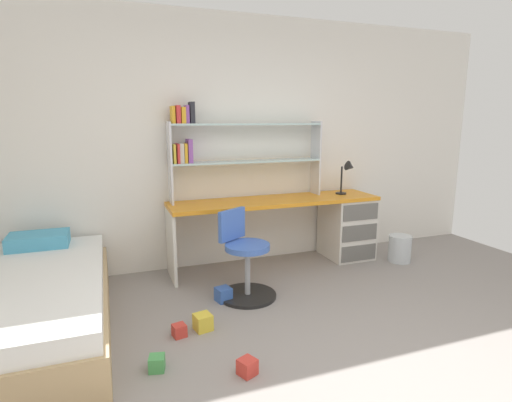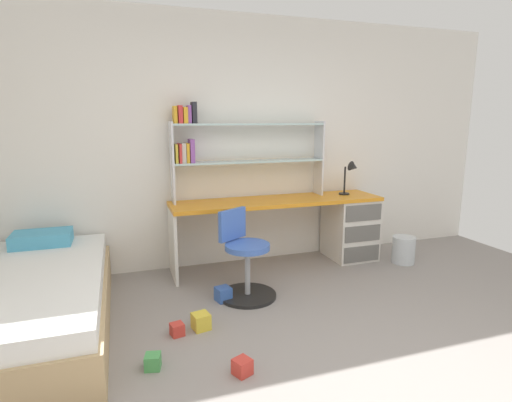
# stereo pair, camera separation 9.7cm
# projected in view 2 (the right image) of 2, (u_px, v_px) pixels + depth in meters

# --- Properties ---
(room_shell) EXTENTS (6.20, 6.11, 2.66)m
(room_shell) POSITION_uv_depth(u_px,v_px,m) (120.00, 156.00, 2.86)
(room_shell) COLOR white
(room_shell) RESTS_ON ground_plane
(desk) EXTENTS (2.29, 0.55, 0.74)m
(desk) POSITION_uv_depth(u_px,v_px,m) (329.00, 223.00, 4.62)
(desk) COLOR orange
(desk) RESTS_ON ground_plane
(bookshelf_hutch) EXTENTS (1.66, 0.22, 1.01)m
(bookshelf_hutch) POSITION_uv_depth(u_px,v_px,m) (230.00, 144.00, 4.24)
(bookshelf_hutch) COLOR silver
(bookshelf_hutch) RESTS_ON desk
(desk_lamp) EXTENTS (0.20, 0.17, 0.38)m
(desk_lamp) POSITION_uv_depth(u_px,v_px,m) (352.00, 172.00, 4.58)
(desk_lamp) COLOR black
(desk_lamp) RESTS_ON desk
(swivel_chair) EXTENTS (0.52, 0.52, 0.79)m
(swivel_chair) POSITION_uv_depth(u_px,v_px,m) (245.00, 263.00, 3.67)
(swivel_chair) COLOR black
(swivel_chair) RESTS_ON ground_plane
(bed_platform) EXTENTS (1.12, 2.08, 0.58)m
(bed_platform) POSITION_uv_depth(u_px,v_px,m) (29.00, 304.00, 3.05)
(bed_platform) COLOR tan
(bed_platform) RESTS_ON ground_plane
(waste_bin) EXTENTS (0.25, 0.25, 0.30)m
(waste_bin) POSITION_uv_depth(u_px,v_px,m) (404.00, 250.00, 4.57)
(waste_bin) COLOR silver
(waste_bin) RESTS_ON ground_plane
(toy_block_yellow_0) EXTENTS (0.15, 0.15, 0.12)m
(toy_block_yellow_0) POSITION_uv_depth(u_px,v_px,m) (201.00, 321.00, 3.13)
(toy_block_yellow_0) COLOR gold
(toy_block_yellow_0) RESTS_ON ground_plane
(toy_block_red_1) EXTENTS (0.11, 0.11, 0.09)m
(toy_block_red_1) POSITION_uv_depth(u_px,v_px,m) (177.00, 329.00, 3.04)
(toy_block_red_1) COLOR red
(toy_block_red_1) RESTS_ON ground_plane
(toy_block_green_3) EXTENTS (0.12, 0.12, 0.10)m
(toy_block_green_3) POSITION_uv_depth(u_px,v_px,m) (153.00, 362.00, 2.63)
(toy_block_green_3) COLOR #479E51
(toy_block_green_3) RESTS_ON ground_plane
(toy_block_blue_4) EXTENTS (0.15, 0.15, 0.12)m
(toy_block_blue_4) POSITION_uv_depth(u_px,v_px,m) (223.00, 294.00, 3.62)
(toy_block_blue_4) COLOR #3860B7
(toy_block_blue_4) RESTS_ON ground_plane
(toy_block_red_5) EXTENTS (0.14, 0.14, 0.10)m
(toy_block_red_5) POSITION_uv_depth(u_px,v_px,m) (242.00, 367.00, 2.57)
(toy_block_red_5) COLOR red
(toy_block_red_5) RESTS_ON ground_plane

